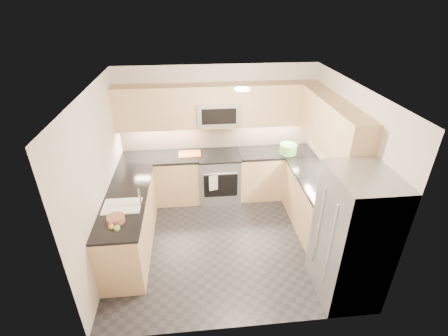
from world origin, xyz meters
TOP-DOWN VIEW (x-y plane):
  - floor at (0.00, 0.00)m, footprint 3.60×3.20m
  - ceiling at (0.00, 0.00)m, footprint 3.60×3.20m
  - wall_back at (0.00, 1.60)m, footprint 3.60×0.02m
  - wall_front at (0.00, -1.60)m, footprint 3.60×0.02m
  - wall_left at (-1.80, 0.00)m, footprint 0.02×3.20m
  - wall_right at (1.80, 0.00)m, footprint 0.02×3.20m
  - base_cab_back_left at (-1.09, 1.30)m, footprint 1.42×0.60m
  - base_cab_back_right at (1.09, 1.30)m, footprint 1.42×0.60m
  - base_cab_right at (1.50, 0.15)m, footprint 0.60×1.70m
  - base_cab_peninsula at (-1.50, 0.00)m, footprint 0.60×2.00m
  - countertop_back_left at (-1.09, 1.30)m, footprint 1.42×0.63m
  - countertop_back_right at (1.09, 1.30)m, footprint 1.42×0.63m
  - countertop_right at (1.50, 0.15)m, footprint 0.63×1.70m
  - countertop_peninsula at (-1.50, 0.00)m, footprint 0.63×2.00m
  - upper_cab_back at (0.00, 1.43)m, footprint 3.60×0.35m
  - upper_cab_right at (1.62, 0.28)m, footprint 0.35×1.95m
  - backsplash_back at (0.00, 1.60)m, footprint 3.60×0.01m
  - backsplash_right at (1.80, 0.45)m, footprint 0.01×2.30m
  - gas_range at (0.00, 1.28)m, footprint 0.76×0.65m
  - range_cooktop at (0.00, 1.28)m, footprint 0.76×0.65m
  - oven_door_glass at (0.00, 0.95)m, footprint 0.62×0.02m
  - oven_handle at (0.00, 0.93)m, footprint 0.60×0.02m
  - microwave at (0.00, 1.40)m, footprint 0.76×0.40m
  - microwave_door at (0.00, 1.20)m, footprint 0.60×0.01m
  - refrigerator at (1.45, -1.15)m, footprint 0.70×0.90m
  - fridge_handle_left at (1.08, -1.33)m, footprint 0.02×0.02m
  - fridge_handle_right at (1.08, -0.97)m, footprint 0.02×0.02m
  - sink_basin at (-1.50, -0.25)m, footprint 0.52×0.38m
  - faucet at (-1.24, -0.25)m, footprint 0.03×0.03m
  - utensil_bowl at (1.28, 1.18)m, footprint 0.37×0.37m
  - cutting_board at (-0.54, 1.33)m, footprint 0.41×0.29m
  - fruit_basket at (-1.52, -0.58)m, footprint 0.24×0.24m
  - fruit_apple at (-1.53, -0.80)m, footprint 0.07×0.07m
  - fruit_pear at (-1.44, -0.87)m, footprint 0.07×0.07m
  - dish_towel_check at (-0.14, 0.91)m, footprint 0.16×0.06m
  - fruit_orange at (-1.52, -0.83)m, footprint 0.06×0.06m

SIDE VIEW (x-z plane):
  - floor at x=0.00m, z-range 0.00..0.00m
  - base_cab_back_left at x=-1.09m, z-range 0.00..0.90m
  - base_cab_back_right at x=1.09m, z-range 0.00..0.90m
  - base_cab_right at x=1.50m, z-range 0.00..0.90m
  - base_cab_peninsula at x=-1.50m, z-range 0.00..0.90m
  - oven_door_glass at x=0.00m, z-range 0.22..0.68m
  - gas_range at x=0.00m, z-range 0.00..0.91m
  - dish_towel_check at x=-0.14m, z-range 0.40..0.70m
  - oven_handle at x=0.00m, z-range 0.71..0.73m
  - sink_basin at x=-1.50m, z-range 0.80..0.96m
  - refrigerator at x=1.45m, z-range 0.00..1.80m
  - range_cooktop at x=0.00m, z-range 0.90..0.93m
  - countertop_back_left at x=-1.09m, z-range 0.90..0.94m
  - countertop_back_right at x=1.09m, z-range 0.90..0.94m
  - countertop_right at x=1.50m, z-range 0.90..0.94m
  - countertop_peninsula at x=-1.50m, z-range 0.90..0.94m
  - cutting_board at x=-0.54m, z-range 0.94..0.95m
  - fridge_handle_left at x=1.08m, z-range 0.35..1.55m
  - fridge_handle_right at x=1.08m, z-range 0.35..1.55m
  - fruit_basket at x=-1.52m, z-range 0.94..1.02m
  - utensil_bowl at x=1.28m, z-range 0.94..1.12m
  - fruit_orange at x=-1.52m, z-range 1.02..1.08m
  - fruit_apple at x=-1.53m, z-range 1.02..1.09m
  - fruit_pear at x=-1.44m, z-range 1.02..1.09m
  - faucet at x=-1.24m, z-range 0.94..1.22m
  - backsplash_back at x=0.00m, z-range 0.94..1.45m
  - backsplash_right at x=1.80m, z-range 0.94..1.45m
  - wall_back at x=0.00m, z-range 0.00..2.50m
  - wall_front at x=0.00m, z-range 0.00..2.50m
  - wall_left at x=-1.80m, z-range 0.00..2.50m
  - wall_right at x=1.80m, z-range 0.00..2.50m
  - microwave at x=0.00m, z-range 1.50..1.90m
  - microwave_door at x=0.00m, z-range 1.56..1.84m
  - upper_cab_back at x=0.00m, z-range 1.45..2.20m
  - upper_cab_right at x=1.62m, z-range 1.45..2.20m
  - ceiling at x=0.00m, z-range 2.49..2.51m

